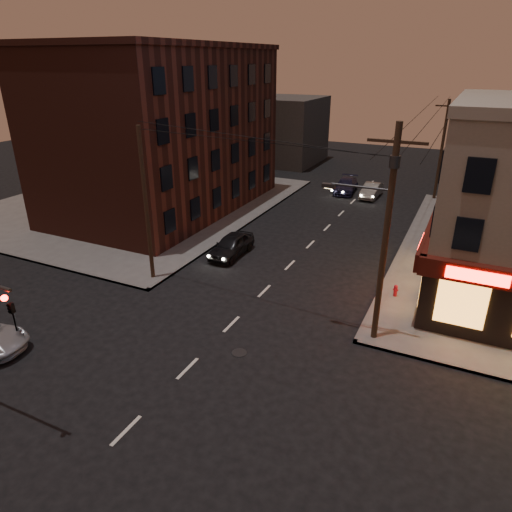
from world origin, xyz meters
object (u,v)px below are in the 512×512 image
Objects in this scene: sedan_far at (346,186)px; fire_hydrant at (396,290)px; sedan_near at (232,245)px; sedan_mid at (371,190)px.

fire_hydrant is at bearing -72.83° from sedan_far.
sedan_mid is (5.40, 18.36, -0.06)m from sedan_near.
sedan_mid is at bearing 73.32° from sedan_near.
sedan_mid is at bearing -20.40° from sedan_far.
sedan_far is 22.18m from fire_hydrant.
sedan_near is 19.27m from sedan_far.
sedan_far is at bearing 112.53° from fire_hydrant.
sedan_far reaches higher than fire_hydrant.
sedan_near reaches higher than fire_hydrant.
sedan_near is 6.31× the size of fire_hydrant.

